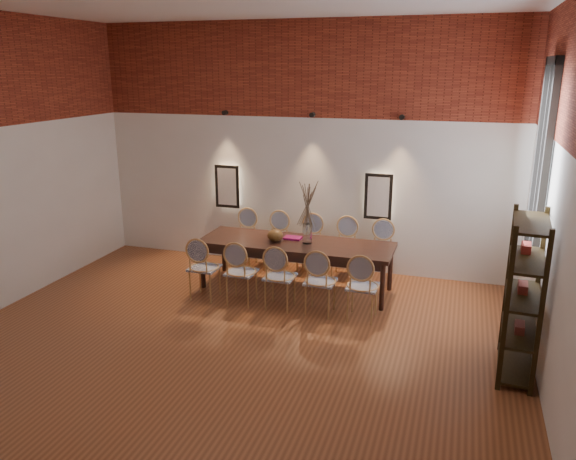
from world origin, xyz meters
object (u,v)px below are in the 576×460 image
(chair_near_b, at_px, (241,272))
(book, at_px, (293,238))
(chair_near_e, at_px, (363,286))
(bowl, at_px, (275,235))
(chair_near_c, at_px, (280,276))
(dining_table, at_px, (296,266))
(chair_far_c, at_px, (309,245))
(chair_far_b, at_px, (276,242))
(vase, at_px, (307,234))
(chair_near_a, at_px, (204,268))
(shelving_rack, at_px, (523,296))
(chair_far_a, at_px, (244,239))
(chair_far_d, at_px, (344,249))
(chair_near_d, at_px, (320,281))
(chair_far_e, at_px, (380,252))

(chair_near_b, relative_size, book, 3.62)
(chair_near_e, xyz_separation_m, bowl, (-1.47, 0.71, 0.37))
(chair_near_c, bearing_deg, chair_near_e, 0.00)
(dining_table, bearing_deg, bowl, -170.94)
(chair_near_c, height_order, chair_far_c, same)
(chair_far_b, xyz_separation_m, vase, (0.75, -0.76, 0.43))
(chair_near_a, height_order, shelving_rack, shelving_rack)
(chair_near_a, height_order, chair_far_a, same)
(chair_near_a, xyz_separation_m, shelving_rack, (4.21, -0.85, 0.43))
(chair_far_d, distance_m, vase, 0.95)
(dining_table, height_order, chair_near_d, chair_near_d)
(chair_near_d, distance_m, chair_far_a, 2.30)
(chair_far_b, xyz_separation_m, chair_far_c, (0.58, -0.01, 0.00))
(chair_far_e, bearing_deg, chair_near_b, 40.57)
(chair_near_c, bearing_deg, shelving_rack, -14.78)
(chair_far_d, relative_size, shelving_rack, 0.52)
(chair_near_a, bearing_deg, shelving_rack, -10.81)
(chair_near_c, distance_m, chair_far_b, 1.61)
(chair_near_a, relative_size, book, 3.62)
(book, bearing_deg, chair_near_c, -84.43)
(book, bearing_deg, chair_near_d, -53.23)
(chair_near_e, relative_size, chair_far_e, 1.00)
(chair_near_c, bearing_deg, dining_table, 90.00)
(chair_near_e, height_order, chair_far_c, same)
(chair_near_c, xyz_separation_m, chair_far_e, (1.18, 1.48, 0.00))
(dining_table, bearing_deg, chair_far_b, 127.91)
(chair_far_c, bearing_deg, chair_far_e, -180.00)
(shelving_rack, bearing_deg, chair_far_a, 154.69)
(chair_far_c, bearing_deg, book, 81.05)
(chair_near_d, relative_size, chair_near_e, 1.00)
(chair_near_b, relative_size, bowl, 3.92)
(chair_far_c, bearing_deg, chair_near_d, 111.27)
(chair_near_e, relative_size, chair_far_a, 1.00)
(chair_far_a, bearing_deg, chair_far_d, -180.00)
(dining_table, relative_size, book, 11.20)
(chair_near_b, xyz_separation_m, chair_near_c, (0.58, -0.01, 0.00))
(chair_far_c, distance_m, bowl, 0.93)
(chair_near_c, xyz_separation_m, chair_far_a, (-1.15, 1.51, 0.00))
(chair_far_e, xyz_separation_m, bowl, (-1.49, -0.78, 0.37))
(chair_far_b, bearing_deg, chair_near_e, 139.43)
(chair_far_c, distance_m, vase, 0.88)
(chair_far_d, height_order, vase, vase)
(bowl, bearing_deg, chair_near_b, -111.64)
(chair_far_b, xyz_separation_m, chair_far_e, (1.75, -0.02, 0.00))
(dining_table, relative_size, chair_far_a, 3.10)
(chair_far_d, bearing_deg, chair_far_c, -0.00)
(vase, xyz_separation_m, book, (-0.27, 0.14, -0.14))
(book, xyz_separation_m, shelving_rack, (3.13, -1.73, 0.14))
(chair_near_b, relative_size, chair_near_d, 1.00)
(chair_far_b, xyz_separation_m, chair_far_d, (1.16, -0.01, 0.00))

